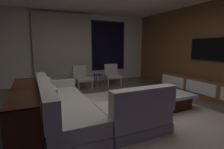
{
  "coord_description": "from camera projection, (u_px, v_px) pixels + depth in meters",
  "views": [
    {
      "loc": [
        -1.67,
        -3.03,
        1.44
      ],
      "look_at": [
        0.21,
        0.93,
        0.71
      ],
      "focal_mm": 27.32,
      "sensor_mm": 36.0,
      "label": 1
    }
  ],
  "objects": [
    {
      "name": "mounted_tv",
      "position": [
        208.0,
        49.0,
        4.89
      ],
      "size": [
        0.05,
        1.11,
        0.64
      ],
      "color": "black"
    },
    {
      "name": "coffee_table",
      "position": [
        160.0,
        99.0,
        4.11
      ],
      "size": [
        1.16,
        1.16,
        0.36
      ],
      "color": "#391A0F",
      "rests_on": "floor"
    },
    {
      "name": "floor",
      "position": [
        122.0,
        114.0,
        3.64
      ],
      "size": [
        9.2,
        9.2,
        0.0
      ],
      "primitive_type": "plane",
      "color": "#564C44"
    },
    {
      "name": "accent_chair_near_window",
      "position": [
        112.0,
        74.0,
        6.32
      ],
      "size": [
        0.62,
        0.64,
        0.78
      ],
      "color": "#B2ADA0",
      "rests_on": "floor"
    },
    {
      "name": "console_table_behind_couch",
      "position": [
        25.0,
        108.0,
        2.86
      ],
      "size": [
        0.4,
        2.1,
        0.74
      ],
      "color": "#391A0F",
      "rests_on": "floor"
    },
    {
      "name": "media_wall",
      "position": [
        219.0,
        49.0,
        4.72
      ],
      "size": [
        0.12,
        7.8,
        2.7
      ],
      "color": "brown",
      "rests_on": "floor"
    },
    {
      "name": "media_console",
      "position": [
        207.0,
        89.0,
        4.82
      ],
      "size": [
        0.46,
        3.1,
        0.52
      ],
      "color": "brown",
      "rests_on": "floor"
    },
    {
      "name": "accent_chair_by_curtain",
      "position": [
        81.0,
        76.0,
        5.8
      ],
      "size": [
        0.61,
        0.62,
        0.78
      ],
      "color": "#B2ADA0",
      "rests_on": "floor"
    },
    {
      "name": "side_stool",
      "position": [
        97.0,
        77.0,
        6.03
      ],
      "size": [
        0.32,
        0.32,
        0.46
      ],
      "color": "#333338",
      "rests_on": "floor"
    },
    {
      "name": "back_wall_with_window",
      "position": [
        76.0,
        49.0,
        6.62
      ],
      "size": [
        6.6,
        0.3,
        2.7
      ],
      "color": "silver",
      "rests_on": "floor"
    },
    {
      "name": "book_stack_on_coffee_table",
      "position": [
        156.0,
        90.0,
        4.07
      ],
      "size": [
        0.29,
        0.23,
        0.08
      ],
      "color": "gold",
      "rests_on": "coffee_table"
    },
    {
      "name": "sectional_couch",
      "position": [
        81.0,
        109.0,
        3.15
      ],
      "size": [
        1.98,
        2.5,
        0.82
      ],
      "color": "gray",
      "rests_on": "floor"
    },
    {
      "name": "area_rug",
      "position": [
        138.0,
        113.0,
        3.7
      ],
      "size": [
        3.2,
        3.8,
        0.01
      ],
      "primitive_type": "cube",
      "color": "beige",
      "rests_on": "floor"
    }
  ]
}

